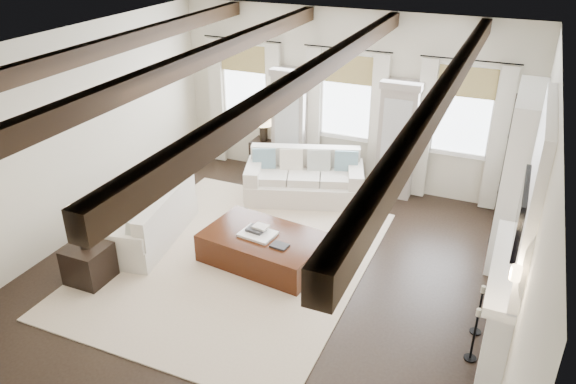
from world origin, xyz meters
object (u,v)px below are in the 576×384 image
at_px(sofa_left, 152,221).
at_px(side_table_front, 89,264).
at_px(sofa_back, 304,180).
at_px(side_table_back, 264,156).
at_px(ottoman, 264,248).

xyz_separation_m(sofa_left, side_table_front, (-0.15, -1.26, -0.06)).
xyz_separation_m(sofa_back, side_table_front, (-1.80, -3.56, -0.08)).
bearing_deg(side_table_back, sofa_left, -99.31).
relative_size(side_table_front, side_table_back, 0.82).
bearing_deg(sofa_back, side_table_back, 147.60).
bearing_deg(ottoman, side_table_front, -138.07).
relative_size(ottoman, side_table_front, 3.16).
bearing_deg(ottoman, side_table_back, 122.58).
xyz_separation_m(side_table_front, side_table_back, (0.65, 4.29, 0.06)).
height_order(sofa_back, side_table_front, sofa_back).
distance_m(sofa_back, side_table_back, 1.37).
distance_m(sofa_left, side_table_back, 3.07).
relative_size(sofa_back, sofa_left, 1.10).
distance_m(ottoman, side_table_front, 2.47).
xyz_separation_m(sofa_back, ottoman, (0.22, -2.15, -0.13)).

